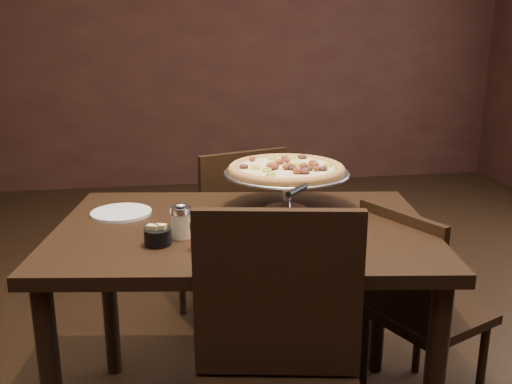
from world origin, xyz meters
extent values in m
cube|color=black|center=(0.00, 3.51, 1.40)|extent=(6.00, 0.02, 2.80)
cube|color=black|center=(0.01, -0.09, 0.77)|extent=(1.37, 1.02, 0.04)
cylinder|color=black|center=(-0.50, 0.35, 0.37)|extent=(0.06, 0.06, 0.75)
cylinder|color=black|center=(0.62, 0.18, 0.37)|extent=(0.06, 0.06, 0.75)
cylinder|color=#B5B5BC|center=(0.19, 0.06, 0.80)|extent=(0.16, 0.16, 0.01)
cylinder|color=#B5B5BC|center=(0.19, 0.06, 0.86)|extent=(0.03, 0.03, 0.12)
cylinder|color=#B5B5BC|center=(0.19, 0.06, 0.93)|extent=(0.11, 0.11, 0.01)
cylinder|color=#929297|center=(0.19, 0.06, 0.93)|extent=(0.45, 0.45, 0.01)
torus|color=#929297|center=(0.19, 0.06, 0.93)|extent=(0.46, 0.46, 0.01)
cylinder|color=#925D2B|center=(0.19, 0.06, 0.94)|extent=(0.41, 0.41, 0.01)
torus|color=#925D2B|center=(0.19, 0.06, 0.95)|extent=(0.43, 0.43, 0.04)
cylinder|color=tan|center=(0.19, 0.06, 0.95)|extent=(0.35, 0.35, 0.01)
cylinder|color=beige|center=(-0.20, -0.17, 0.83)|extent=(0.06, 0.06, 0.08)
cylinder|color=#B5B5BC|center=(-0.20, -0.17, 0.88)|extent=(0.07, 0.07, 0.02)
ellipsoid|color=#B5B5BC|center=(-0.20, -0.17, 0.90)|extent=(0.04, 0.04, 0.01)
cylinder|color=maroon|center=(-0.16, -0.28, 0.82)|extent=(0.05, 0.05, 0.07)
cylinder|color=#B5B5BC|center=(-0.16, -0.28, 0.86)|extent=(0.05, 0.05, 0.02)
ellipsoid|color=#B5B5BC|center=(-0.16, -0.28, 0.88)|extent=(0.03, 0.03, 0.01)
cylinder|color=black|center=(-0.28, -0.23, 0.82)|extent=(0.08, 0.08, 0.05)
cube|color=tan|center=(-0.29, -0.23, 0.83)|extent=(0.04, 0.03, 0.06)
cube|color=tan|center=(-0.27, -0.23, 0.83)|extent=(0.04, 0.03, 0.06)
cube|color=white|center=(0.17, -0.40, 0.80)|extent=(0.18, 0.18, 0.02)
cylinder|color=silver|center=(-0.41, 0.11, 0.80)|extent=(0.22, 0.22, 0.01)
cylinder|color=silver|center=(0.11, -0.38, 0.80)|extent=(0.27, 0.27, 0.01)
cone|color=#B5B5BC|center=(0.16, -0.21, 0.94)|extent=(0.18, 0.18, 0.00)
cylinder|color=black|center=(0.16, -0.21, 0.94)|extent=(0.10, 0.12, 0.03)
cube|color=black|center=(0.03, 0.72, 0.44)|extent=(0.54, 0.54, 0.04)
cube|color=black|center=(0.10, 0.54, 0.69)|extent=(0.41, 0.17, 0.45)
cylinder|color=black|center=(0.14, 0.94, 0.21)|extent=(0.04, 0.04, 0.42)
cylinder|color=black|center=(-0.19, 0.83, 0.21)|extent=(0.04, 0.04, 0.42)
cylinder|color=black|center=(0.25, 0.62, 0.21)|extent=(0.04, 0.04, 0.42)
cylinder|color=black|center=(-0.07, 0.50, 0.21)|extent=(0.04, 0.04, 0.42)
cube|color=black|center=(0.04, -0.53, 0.74)|extent=(0.46, 0.11, 0.48)
cube|color=black|center=(0.71, -0.07, 0.40)|extent=(0.51, 0.51, 0.04)
cube|color=black|center=(0.55, -0.14, 0.63)|extent=(0.18, 0.36, 0.40)
cylinder|color=black|center=(0.92, -0.15, 0.19)|extent=(0.03, 0.03, 0.38)
cylinder|color=black|center=(0.79, 0.14, 0.19)|extent=(0.03, 0.03, 0.38)
cylinder|color=black|center=(0.51, 0.01, 0.19)|extent=(0.03, 0.03, 0.38)
camera|label=1|loc=(-0.24, -1.91, 1.42)|focal=40.00mm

